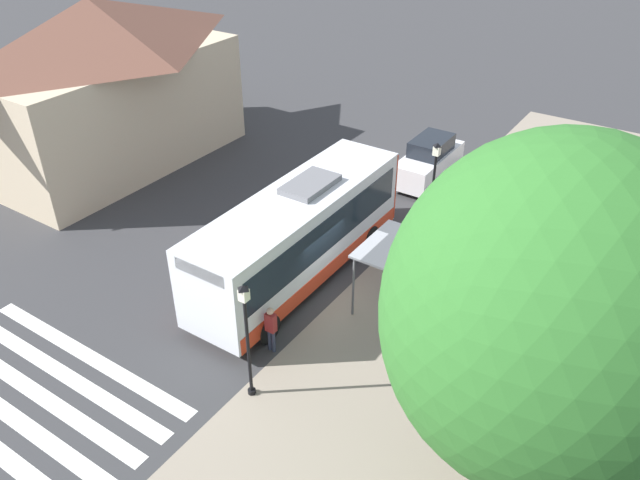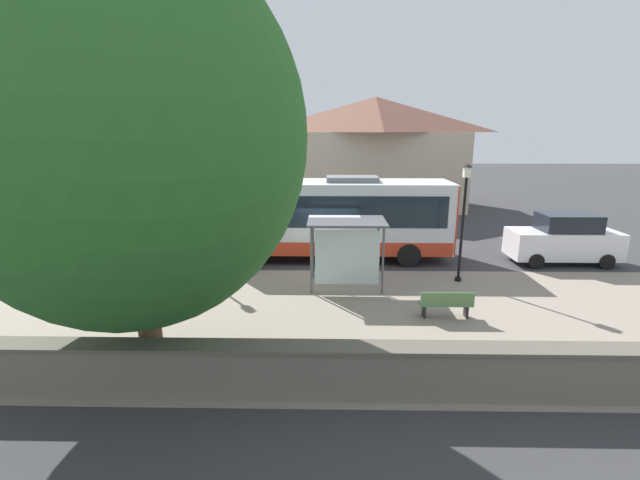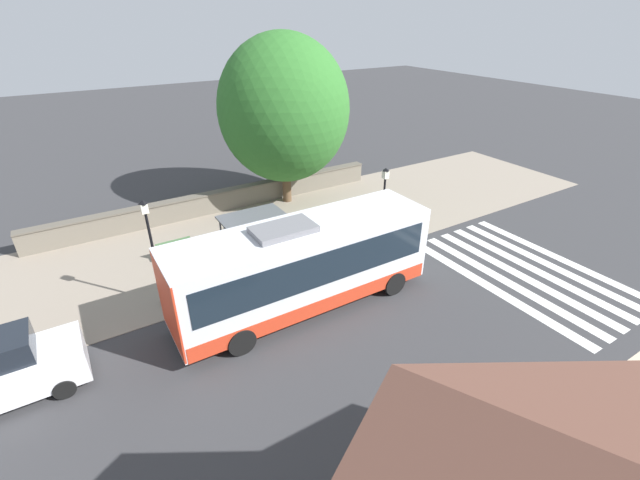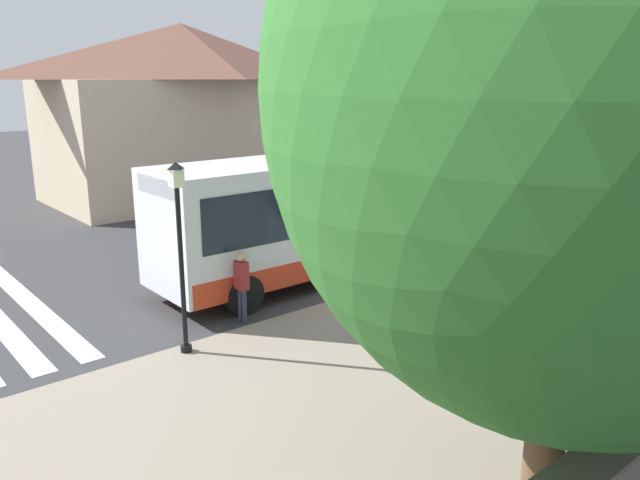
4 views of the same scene
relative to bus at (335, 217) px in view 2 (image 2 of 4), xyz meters
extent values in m
plane|color=#353538|center=(-1.91, 0.35, -1.90)|extent=(120.00, 120.00, 0.00)
cube|color=gray|center=(-6.41, 0.35, -1.89)|extent=(9.00, 44.00, 0.02)
cube|color=silver|center=(3.09, 7.33, -1.90)|extent=(9.00, 0.50, 0.01)
cube|color=silver|center=(3.09, 8.28, -1.90)|extent=(9.00, 0.50, 0.01)
cube|color=silver|center=(3.09, 9.23, -1.90)|extent=(9.00, 0.50, 0.01)
cube|color=silver|center=(3.09, 10.18, -1.90)|extent=(9.00, 0.50, 0.01)
cube|color=silver|center=(3.09, 11.13, -1.90)|extent=(9.00, 0.50, 0.01)
cube|color=silver|center=(3.09, 12.08, -1.90)|extent=(9.00, 0.50, 0.01)
cube|color=#6B6356|center=(-10.46, 0.35, -1.33)|extent=(0.50, 20.00, 1.13)
cube|color=#5B5449|center=(-10.46, 0.35, -0.73)|extent=(0.60, 20.00, 0.08)
cube|color=#C6B293|center=(13.80, -3.12, 0.85)|extent=(6.98, 12.29, 5.49)
pyramid|color=brown|center=(13.80, -3.12, 4.83)|extent=(7.58, 12.89, 2.47)
cube|color=silver|center=(0.00, 0.02, 0.05)|extent=(2.61, 10.09, 3.01)
cube|color=black|center=(0.00, 0.02, 0.44)|extent=(2.65, 9.29, 1.32)
cube|color=red|center=(0.00, 0.02, -1.15)|extent=(2.65, 9.89, 0.60)
cube|color=red|center=(0.00, -5.00, 0.05)|extent=(2.65, 0.06, 2.89)
cube|color=black|center=(0.00, 5.02, 1.26)|extent=(1.96, 0.08, 0.42)
cube|color=slate|center=(0.00, -0.74, 1.67)|extent=(1.31, 2.22, 0.22)
cylinder|color=black|center=(-1.23, 3.55, -1.40)|extent=(0.30, 1.00, 1.00)
cylinder|color=black|center=(1.23, 3.55, -1.40)|extent=(0.30, 1.00, 1.00)
cylinder|color=black|center=(-1.23, -3.11, -1.40)|extent=(0.30, 1.00, 1.00)
cylinder|color=black|center=(1.23, -3.11, -1.40)|extent=(0.30, 1.00, 1.00)
cylinder|color=#515459|center=(-2.85, -1.61, -0.69)|extent=(0.08, 0.08, 2.41)
cylinder|color=#515459|center=(-2.85, 0.87, -0.69)|extent=(0.08, 0.08, 2.41)
cylinder|color=#515459|center=(-4.44, -1.61, -0.69)|extent=(0.08, 0.08, 2.41)
cylinder|color=#515459|center=(-4.44, 0.87, -0.69)|extent=(0.08, 0.08, 2.41)
cube|color=#515459|center=(-3.65, -0.37, 0.55)|extent=(1.89, 2.78, 0.08)
cube|color=silver|center=(-4.42, -0.37, -0.57)|extent=(0.03, 2.23, 1.93)
cylinder|color=#2D3347|center=(-1.71, 3.85, -1.49)|extent=(0.12, 0.12, 0.82)
cylinder|color=#2D3347|center=(-1.55, 3.85, -1.49)|extent=(0.12, 0.12, 0.82)
cube|color=maroon|center=(-1.63, 3.85, -0.74)|extent=(0.34, 0.22, 0.67)
sphere|color=tan|center=(-1.63, 3.85, -0.29)|extent=(0.23, 0.23, 0.23)
cube|color=#4C7247|center=(-6.33, -3.31, -1.45)|extent=(0.40, 1.61, 0.06)
cube|color=#4C7247|center=(-6.50, -3.31, -1.22)|extent=(0.04, 1.61, 0.40)
cube|color=black|center=(-6.33, -3.96, -1.67)|extent=(0.32, 0.06, 0.45)
cube|color=black|center=(-6.33, -2.67, -1.67)|extent=(0.32, 0.06, 0.45)
cylinder|color=black|center=(-3.04, -4.69, -1.82)|extent=(0.24, 0.24, 0.16)
cylinder|color=black|center=(-3.04, -4.69, 0.08)|extent=(0.10, 0.10, 3.96)
cube|color=silver|center=(-3.04, -4.69, 2.24)|extent=(0.24, 0.24, 0.35)
pyramid|color=black|center=(-3.04, -4.69, 2.48)|extent=(0.28, 0.28, 0.14)
cylinder|color=black|center=(-2.27, 5.68, -1.82)|extent=(0.24, 0.24, 0.16)
cylinder|color=black|center=(-2.27, 5.68, -0.14)|extent=(0.10, 0.10, 3.52)
cube|color=silver|center=(-2.27, 5.68, 1.80)|extent=(0.24, 0.24, 0.35)
pyramid|color=black|center=(-2.27, 5.68, 2.04)|extent=(0.28, 0.28, 0.14)
cylinder|color=brown|center=(-9.69, 4.37, -0.16)|extent=(0.52, 0.52, 3.47)
ellipsoid|color=#2D6B28|center=(-9.69, 4.37, 3.58)|extent=(7.30, 7.30, 8.03)
cube|color=silver|center=(-0.60, -9.82, -1.04)|extent=(1.70, 4.46, 1.17)
cube|color=black|center=(-0.60, -9.93, -0.09)|extent=(1.45, 2.32, 0.73)
cylinder|color=black|center=(-1.40, -8.37, -1.58)|extent=(0.22, 0.64, 0.64)
cylinder|color=black|center=(0.20, -8.37, -1.58)|extent=(0.22, 0.64, 0.64)
cylinder|color=black|center=(-1.40, -11.27, -1.58)|extent=(0.22, 0.64, 0.64)
cylinder|color=black|center=(0.20, -11.27, -1.58)|extent=(0.22, 0.64, 0.64)
camera|label=1|loc=(-11.25, 15.51, 11.97)|focal=35.00mm
camera|label=2|loc=(-18.59, 0.30, 3.68)|focal=24.00mm
camera|label=3|loc=(12.04, -6.64, 8.41)|focal=24.00mm
camera|label=4|loc=(-13.34, 11.29, 3.74)|focal=35.00mm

